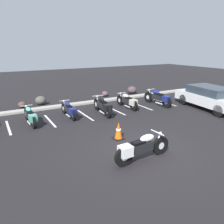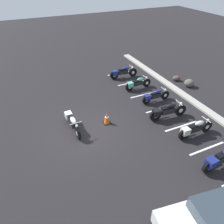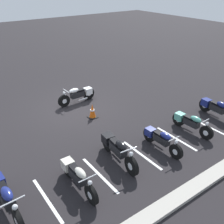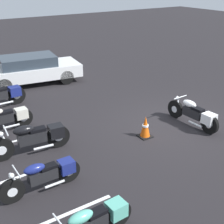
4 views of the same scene
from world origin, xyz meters
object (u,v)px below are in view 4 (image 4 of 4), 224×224
object	(u,v)px
parked_bike_2	(45,175)
traffic_cone	(145,127)
motorcycle_white_featured	(194,114)
car_white	(31,69)
parked_bike_1	(92,223)
parked_bike_4	(4,119)
parked_bike_3	(34,137)

from	to	relation	value
parked_bike_2	traffic_cone	distance (m)	3.68
motorcycle_white_featured	parked_bike_2	distance (m)	5.44
motorcycle_white_featured	car_white	xyz separation A→B (m)	(7.26, 2.94, 0.24)
parked_bike_1	car_white	size ratio (longest dim) A/B	0.44
motorcycle_white_featured	car_white	distance (m)	7.83
traffic_cone	parked_bike_1	bearing A→B (deg)	128.15
parked_bike_1	traffic_cone	size ratio (longest dim) A/B	2.91
motorcycle_white_featured	traffic_cone	xyz separation A→B (m)	(0.30, 1.83, -0.12)
parked_bike_1	parked_bike_4	size ratio (longest dim) A/B	0.96
parked_bike_1	parked_bike_4	bearing A→B (deg)	-91.36
parked_bike_3	parked_bike_1	bearing A→B (deg)	91.41
parked_bike_3	parked_bike_4	xyz separation A→B (m)	(1.82, 0.36, -0.04)
parked_bike_2	parked_bike_3	world-z (taller)	parked_bike_3
parked_bike_1	parked_bike_3	world-z (taller)	parked_bike_3
motorcycle_white_featured	parked_bike_2	xyz separation A→B (m)	(-0.48, 5.42, -0.03)
motorcycle_white_featured	parked_bike_3	size ratio (longest dim) A/B	0.93
parked_bike_1	parked_bike_3	xyz separation A→B (m)	(3.67, -0.24, 0.06)
parked_bike_2	traffic_cone	size ratio (longest dim) A/B	2.86
parked_bike_4	traffic_cone	xyz separation A→B (m)	(-2.79, -3.55, -0.11)
parked_bike_4	parked_bike_3	bearing A→B (deg)	101.01
parked_bike_3	traffic_cone	distance (m)	3.34
parked_bike_4	traffic_cone	bearing A→B (deg)	141.78
traffic_cone	car_white	bearing A→B (deg)	9.12
parked_bike_4	traffic_cone	size ratio (longest dim) A/B	3.04
motorcycle_white_featured	car_white	world-z (taller)	car_white
parked_bike_3	parked_bike_2	bearing A→B (deg)	82.36
parked_bike_1	car_white	world-z (taller)	car_white
motorcycle_white_featured	parked_bike_1	world-z (taller)	motorcycle_white_featured
parked_bike_1	car_white	distance (m)	9.94
motorcycle_white_featured	parked_bike_3	distance (m)	5.18
parked_bike_3	parked_bike_4	distance (m)	1.85
motorcycle_white_featured	traffic_cone	distance (m)	1.85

